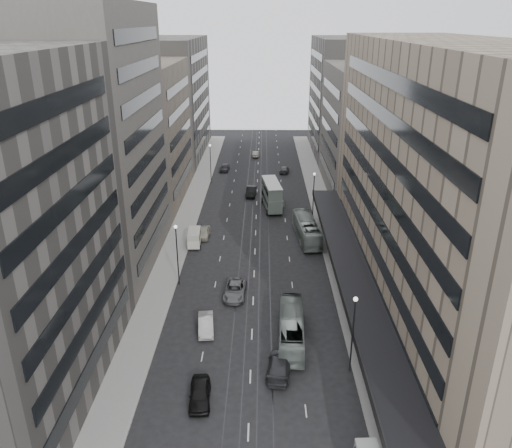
# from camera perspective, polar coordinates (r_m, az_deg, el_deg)

# --- Properties ---
(ground) EXTENTS (220.00, 220.00, 0.00)m
(ground) POSITION_cam_1_polar(r_m,az_deg,el_deg) (55.06, -0.49, -13.07)
(ground) COLOR black
(ground) RESTS_ON ground
(sidewalk_right) EXTENTS (4.00, 125.00, 0.15)m
(sidewalk_right) POSITION_cam_1_polar(r_m,az_deg,el_deg) (88.97, 7.79, 1.17)
(sidewalk_right) COLOR gray
(sidewalk_right) RESTS_ON ground
(sidewalk_left) EXTENTS (4.00, 125.00, 0.15)m
(sidewalk_left) POSITION_cam_1_polar(r_m,az_deg,el_deg) (89.26, -7.69, 1.25)
(sidewalk_left) COLOR gray
(sidewalk_left) RESTS_ON ground
(department_store) EXTENTS (19.20, 60.00, 30.00)m
(department_store) POSITION_cam_1_polar(r_m,az_deg,el_deg) (59.13, 20.96, 4.17)
(department_store) COLOR gray
(department_store) RESTS_ON ground
(building_right_mid) EXTENTS (15.00, 28.00, 24.00)m
(building_right_mid) POSITION_cam_1_polar(r_m,az_deg,el_deg) (100.96, 12.66, 10.45)
(building_right_mid) COLOR #514D46
(building_right_mid) RESTS_ON ground
(building_right_far) EXTENTS (15.00, 32.00, 28.00)m
(building_right_far) POSITION_cam_1_polar(r_m,az_deg,el_deg) (129.73, 10.15, 14.09)
(building_right_far) COLOR slate
(building_right_far) RESTS_ON ground
(building_left_b) EXTENTS (15.00, 26.00, 34.00)m
(building_left_b) POSITION_cam_1_polar(r_m,az_deg,el_deg) (69.35, -18.46, 8.80)
(building_left_b) COLOR #514D46
(building_left_b) RESTS_ON ground
(building_left_c) EXTENTS (15.00, 28.00, 25.00)m
(building_left_c) POSITION_cam_1_polar(r_m,az_deg,el_deg) (95.61, -13.09, 10.07)
(building_left_c) COLOR #6D6355
(building_left_c) RESTS_ON ground
(building_left_d) EXTENTS (15.00, 38.00, 28.00)m
(building_left_d) POSITION_cam_1_polar(r_m,az_deg,el_deg) (127.16, -9.74, 13.96)
(building_left_d) COLOR slate
(building_left_d) RESTS_ON ground
(lamp_right_near) EXTENTS (0.44, 0.44, 8.32)m
(lamp_right_near) POSITION_cam_1_polar(r_m,az_deg,el_deg) (48.75, 11.06, -11.35)
(lamp_right_near) COLOR #262628
(lamp_right_near) RESTS_ON ground
(lamp_right_far) EXTENTS (0.44, 0.44, 8.32)m
(lamp_right_far) POSITION_cam_1_polar(r_m,az_deg,el_deg) (84.64, 6.61, 3.81)
(lamp_right_far) COLOR #262628
(lamp_right_far) RESTS_ON ground
(lamp_left_near) EXTENTS (0.44, 0.44, 8.32)m
(lamp_left_near) POSITION_cam_1_polar(r_m,az_deg,el_deg) (63.73, -9.03, -2.72)
(lamp_left_near) COLOR #262628
(lamp_left_near) RESTS_ON ground
(lamp_left_far) EXTENTS (0.44, 0.44, 8.32)m
(lamp_left_far) POSITION_cam_1_polar(r_m,az_deg,el_deg) (103.92, -5.23, 7.38)
(lamp_left_far) COLOR #262628
(lamp_left_far) RESTS_ON ground
(bus_near) EXTENTS (3.04, 11.00, 3.03)m
(bus_near) POSITION_cam_1_polar(r_m,az_deg,el_deg) (54.24, 4.05, -11.80)
(bus_near) COLOR gray
(bus_near) RESTS_ON ground
(bus_far) EXTENTS (3.87, 12.03, 3.29)m
(bus_far) POSITION_cam_1_polar(r_m,az_deg,el_deg) (77.98, 5.82, -0.60)
(bus_far) COLOR #939F96
(bus_far) RESTS_ON ground
(double_decker) EXTENTS (3.77, 9.32, 4.96)m
(double_decker) POSITION_cam_1_polar(r_m,az_deg,el_deg) (90.12, 1.81, 3.42)
(double_decker) COLOR slate
(double_decker) RESTS_ON ground
(panel_van) EXTENTS (2.15, 4.09, 2.52)m
(panel_van) POSITION_cam_1_polar(r_m,az_deg,el_deg) (75.93, -7.06, -1.53)
(panel_van) COLOR silver
(panel_van) RESTS_ON ground
(sedan_0) EXTENTS (2.24, 4.86, 1.61)m
(sedan_0) POSITION_cam_1_polar(r_m,az_deg,el_deg) (47.54, -6.44, -18.70)
(sedan_0) COLOR black
(sedan_0) RESTS_ON ground
(sedan_1) EXTENTS (2.16, 4.81, 1.53)m
(sedan_1) POSITION_cam_1_polar(r_m,az_deg,el_deg) (56.34, -5.75, -11.34)
(sedan_1) COLOR #B7B6B2
(sedan_1) RESTS_ON ground
(sedan_2) EXTENTS (2.93, 5.80, 1.57)m
(sedan_2) POSITION_cam_1_polar(r_m,az_deg,el_deg) (62.47, -2.43, -7.55)
(sedan_2) COLOR #5F5F62
(sedan_2) RESTS_ON ground
(sedan_3) EXTENTS (3.03, 5.97, 1.66)m
(sedan_3) POSITION_cam_1_polar(r_m,az_deg,el_deg) (50.35, 2.70, -15.80)
(sedan_3) COLOR #2A2A2D
(sedan_3) RESTS_ON ground
(sedan_4) EXTENTS (1.96, 4.59, 1.55)m
(sedan_4) POSITION_cam_1_polar(r_m,az_deg,el_deg) (79.02, -5.97, -0.98)
(sedan_4) COLOR #A6A189
(sedan_4) RESTS_ON ground
(sedan_5) EXTENTS (2.12, 5.30, 1.72)m
(sedan_5) POSITION_cam_1_polar(r_m,az_deg,el_deg) (97.31, -0.55, 3.75)
(sedan_5) COLOR black
(sedan_5) RESTS_ON ground
(sedan_6) EXTENTS (3.17, 5.63, 1.48)m
(sedan_6) POSITION_cam_1_polar(r_m,az_deg,el_deg) (90.65, 2.39, 2.23)
(sedan_6) COLOR silver
(sedan_6) RESTS_ON ground
(sedan_7) EXTENTS (2.51, 4.90, 1.36)m
(sedan_7) POSITION_cam_1_polar(r_m,az_deg,el_deg) (112.75, 3.26, 6.24)
(sedan_7) COLOR #4F5052
(sedan_7) RESTS_ON ground
(sedan_8) EXTENTS (2.16, 4.68, 1.55)m
(sedan_8) POSITION_cam_1_polar(r_m,az_deg,el_deg) (113.85, -3.59, 6.45)
(sedan_8) COLOR #272729
(sedan_8) RESTS_ON ground
(sedan_9) EXTENTS (1.58, 4.25, 1.39)m
(sedan_9) POSITION_cam_1_polar(r_m,az_deg,el_deg) (126.01, -0.03, 8.02)
(sedan_9) COLOR #AFA991
(sedan_9) RESTS_ON ground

